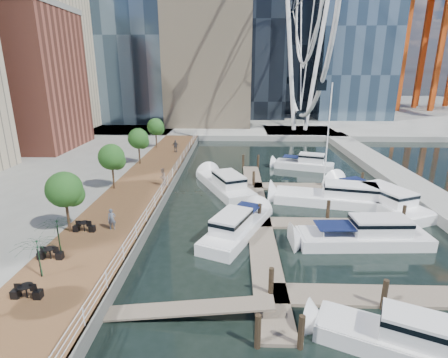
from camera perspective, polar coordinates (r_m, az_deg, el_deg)
ground at (r=23.04m, az=-0.63°, el=-15.46°), size 520.00×520.00×0.00m
boardwalk at (r=37.71m, az=-13.45°, el=-1.77°), size 6.00×60.00×1.00m
seawall at (r=37.04m, az=-8.96°, el=-1.84°), size 0.25×60.00×1.00m
land_far at (r=121.98m, az=1.43°, el=11.52°), size 200.00×114.00×1.00m
breakwater at (r=45.39m, az=26.68°, el=0.05°), size 4.00×60.00×1.00m
pier at (r=73.56m, az=12.18°, el=7.43°), size 14.00×12.00×1.00m
railing at (r=36.74m, az=-9.19°, el=-0.33°), size 0.10×60.00×1.05m
floating_docks at (r=32.49m, az=14.37°, el=-4.96°), size 16.00×34.00×2.60m
street_trees at (r=36.49m, az=-17.90°, el=3.43°), size 2.60×42.60×4.60m
cafe_tables at (r=23.48m, az=-27.91°, el=-13.11°), size 2.50×13.70×0.74m
yacht_foreground at (r=28.63m, az=21.61°, el=-9.86°), size 10.70×3.32×2.15m
pedestrian_near at (r=27.65m, az=-17.85°, el=-6.27°), size 0.68×0.54×1.63m
pedestrian_mid at (r=36.72m, az=-10.02°, el=0.30°), size 0.81×0.99×1.88m
pedestrian_far at (r=52.19m, az=-7.90°, el=5.36°), size 1.13×0.63×1.82m
moored_yachts at (r=35.35m, az=15.42°, el=-4.07°), size 22.38×36.75×11.50m
cafe_seating at (r=22.14m, az=-30.88°, el=-13.11°), size 4.26×15.62×2.41m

